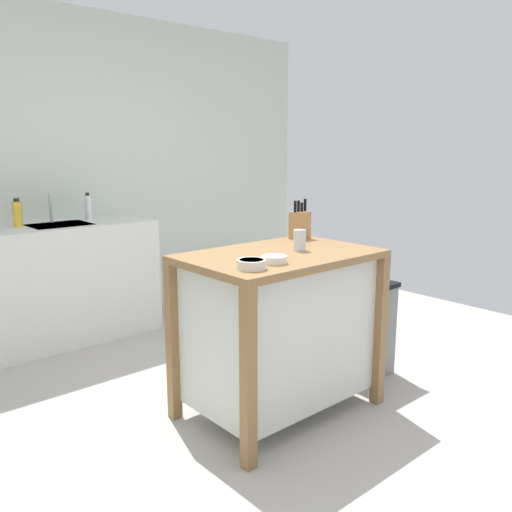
{
  "coord_description": "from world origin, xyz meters",
  "views": [
    {
      "loc": [
        -1.78,
        -1.89,
        1.49
      ],
      "look_at": [
        0.17,
        0.35,
        0.88
      ],
      "focal_mm": 37.01,
      "sensor_mm": 36.0,
      "label": 1
    }
  ],
  "objects_px": {
    "kitchen_island": "(279,324)",
    "bottle_spray_cleaner": "(88,208)",
    "knife_block": "(300,224)",
    "bottle_hand_soap": "(17,213)",
    "drinking_cup": "(300,240)",
    "bowl_stoneware_deep": "(274,259)",
    "sink_faucet": "(51,208)",
    "bowl_ceramic_small": "(251,264)",
    "trash_bin": "(365,329)"
  },
  "relations": [
    {
      "from": "kitchen_island",
      "to": "bottle_spray_cleaner",
      "type": "bearing_deg",
      "value": 95.92
    },
    {
      "from": "kitchen_island",
      "to": "bowl_stoneware_deep",
      "type": "distance_m",
      "value": 0.51
    },
    {
      "from": "trash_bin",
      "to": "sink_faucet",
      "type": "relative_size",
      "value": 2.86
    },
    {
      "from": "kitchen_island",
      "to": "bowl_stoneware_deep",
      "type": "relative_size",
      "value": 8.32
    },
    {
      "from": "drinking_cup",
      "to": "bottle_spray_cleaner",
      "type": "bearing_deg",
      "value": 99.24
    },
    {
      "from": "knife_block",
      "to": "bottle_spray_cleaner",
      "type": "height_order",
      "value": "knife_block"
    },
    {
      "from": "drinking_cup",
      "to": "bottle_spray_cleaner",
      "type": "xyz_separation_m",
      "value": [
        -0.33,
        2.03,
        0.03
      ]
    },
    {
      "from": "sink_faucet",
      "to": "bowl_ceramic_small",
      "type": "bearing_deg",
      "value": -87.79
    },
    {
      "from": "sink_faucet",
      "to": "drinking_cup",
      "type": "bearing_deg",
      "value": -74.56
    },
    {
      "from": "bowl_ceramic_small",
      "to": "sink_faucet",
      "type": "distance_m",
      "value": 2.31
    },
    {
      "from": "bowl_stoneware_deep",
      "to": "drinking_cup",
      "type": "distance_m",
      "value": 0.37
    },
    {
      "from": "knife_block",
      "to": "trash_bin",
      "type": "xyz_separation_m",
      "value": [
        0.36,
        -0.26,
        -0.7
      ]
    },
    {
      "from": "knife_block",
      "to": "trash_bin",
      "type": "bearing_deg",
      "value": -36.19
    },
    {
      "from": "drinking_cup",
      "to": "bottle_hand_soap",
      "type": "bearing_deg",
      "value": 112.62
    },
    {
      "from": "trash_bin",
      "to": "bottle_spray_cleaner",
      "type": "bearing_deg",
      "value": 115.85
    },
    {
      "from": "kitchen_island",
      "to": "bottle_spray_cleaner",
      "type": "xyz_separation_m",
      "value": [
        -0.21,
        2.0,
        0.5
      ]
    },
    {
      "from": "knife_block",
      "to": "bottle_spray_cleaner",
      "type": "relative_size",
      "value": 1.1
    },
    {
      "from": "trash_bin",
      "to": "bowl_stoneware_deep",
      "type": "bearing_deg",
      "value": -170.44
    },
    {
      "from": "bowl_ceramic_small",
      "to": "bottle_hand_soap",
      "type": "xyz_separation_m",
      "value": [
        -0.36,
        2.24,
        0.06
      ]
    },
    {
      "from": "knife_block",
      "to": "bowl_ceramic_small",
      "type": "xyz_separation_m",
      "value": [
        -0.79,
        -0.45,
        -0.07
      ]
    },
    {
      "from": "drinking_cup",
      "to": "bottle_hand_soap",
      "type": "relative_size",
      "value": 0.56
    },
    {
      "from": "sink_faucet",
      "to": "bottle_hand_soap",
      "type": "relative_size",
      "value": 1.05
    },
    {
      "from": "trash_bin",
      "to": "bottle_hand_soap",
      "type": "xyz_separation_m",
      "value": [
        -1.51,
        2.05,
        0.7
      ]
    },
    {
      "from": "knife_block",
      "to": "bowl_stoneware_deep",
      "type": "bearing_deg",
      "value": -145.31
    },
    {
      "from": "sink_faucet",
      "to": "bottle_hand_soap",
      "type": "bearing_deg",
      "value": -165.27
    },
    {
      "from": "bowl_ceramic_small",
      "to": "bottle_hand_soap",
      "type": "bearing_deg",
      "value": 99.12
    },
    {
      "from": "bottle_hand_soap",
      "to": "bottle_spray_cleaner",
      "type": "distance_m",
      "value": 0.53
    },
    {
      "from": "knife_block",
      "to": "drinking_cup",
      "type": "relative_size",
      "value": 2.11
    },
    {
      "from": "kitchen_island",
      "to": "bottle_hand_soap",
      "type": "height_order",
      "value": "bottle_hand_soap"
    },
    {
      "from": "bowl_ceramic_small",
      "to": "sink_faucet",
      "type": "bearing_deg",
      "value": 92.21
    },
    {
      "from": "kitchen_island",
      "to": "sink_faucet",
      "type": "relative_size",
      "value": 4.81
    },
    {
      "from": "knife_block",
      "to": "sink_faucet",
      "type": "xyz_separation_m",
      "value": [
        -0.88,
        1.86,
        0.01
      ]
    },
    {
      "from": "sink_faucet",
      "to": "bottle_hand_soap",
      "type": "xyz_separation_m",
      "value": [
        -0.27,
        -0.07,
        -0.01
      ]
    },
    {
      "from": "bowl_stoneware_deep",
      "to": "bottle_spray_cleaner",
      "type": "height_order",
      "value": "bottle_spray_cleaner"
    },
    {
      "from": "trash_bin",
      "to": "bottle_spray_cleaner",
      "type": "height_order",
      "value": "bottle_spray_cleaner"
    },
    {
      "from": "kitchen_island",
      "to": "knife_block",
      "type": "bearing_deg",
      "value": 31.48
    },
    {
      "from": "knife_block",
      "to": "bowl_stoneware_deep",
      "type": "distance_m",
      "value": 0.76
    },
    {
      "from": "knife_block",
      "to": "bottle_spray_cleaner",
      "type": "distance_m",
      "value": 1.86
    },
    {
      "from": "kitchen_island",
      "to": "bowl_ceramic_small",
      "type": "relative_size",
      "value": 7.62
    },
    {
      "from": "knife_block",
      "to": "bowl_stoneware_deep",
      "type": "relative_size",
      "value": 1.94
    },
    {
      "from": "knife_block",
      "to": "drinking_cup",
      "type": "height_order",
      "value": "knife_block"
    },
    {
      "from": "bottle_hand_soap",
      "to": "drinking_cup",
      "type": "bearing_deg",
      "value": -67.38
    },
    {
      "from": "kitchen_island",
      "to": "sink_faucet",
      "type": "bearing_deg",
      "value": 102.5
    },
    {
      "from": "bowl_stoneware_deep",
      "to": "sink_faucet",
      "type": "bearing_deg",
      "value": 96.44
    },
    {
      "from": "bowl_ceramic_small",
      "to": "trash_bin",
      "type": "height_order",
      "value": "bowl_ceramic_small"
    },
    {
      "from": "bowl_ceramic_small",
      "to": "bottle_spray_cleaner",
      "type": "bearing_deg",
      "value": 85.58
    },
    {
      "from": "drinking_cup",
      "to": "sink_faucet",
      "type": "relative_size",
      "value": 0.53
    },
    {
      "from": "bowl_stoneware_deep",
      "to": "sink_faucet",
      "type": "height_order",
      "value": "sink_faucet"
    },
    {
      "from": "bowl_stoneware_deep",
      "to": "bottle_spray_cleaner",
      "type": "bearing_deg",
      "value": 89.96
    },
    {
      "from": "kitchen_island",
      "to": "bottle_hand_soap",
      "type": "bearing_deg",
      "value": 109.9
    }
  ]
}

